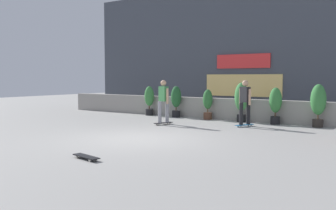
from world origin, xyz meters
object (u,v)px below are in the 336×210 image
skater_far_right (245,101)px  potted_plant_1 (176,99)px  potted_plant_4 (276,103)px  skater_mid_plaza (163,100)px  potted_plant_0 (149,99)px  potted_plant_2 (208,103)px  skateboard_near_camera (86,157)px  potted_plant_5 (318,102)px  potted_plant_3 (242,99)px

skater_far_right → potted_plant_1: bearing=161.2°
potted_plant_4 → potted_plant_1: bearing=180.0°
potted_plant_1 → skater_mid_plaza: bearing=-67.3°
potted_plant_0 → skater_mid_plaza: size_ratio=0.81×
potted_plant_0 → potted_plant_1: bearing=0.0°
potted_plant_0 → skater_far_right: (5.35, -1.30, 0.16)m
potted_plant_2 → potted_plant_1: bearing=-180.0°
potted_plant_2 → potted_plant_4: 2.93m
potted_plant_1 → potted_plant_4: size_ratio=0.99×
skater_far_right → skateboard_near_camera: (-0.75, -7.08, -0.88)m
potted_plant_1 → skater_far_right: 4.05m
potted_plant_4 → potted_plant_5: bearing=0.0°
potted_plant_1 → skateboard_near_camera: 8.96m
potted_plant_1 → skateboard_near_camera: size_ratio=1.71×
potted_plant_3 → potted_plant_4: 1.39m
potted_plant_5 → skater_far_right: 2.60m
potted_plant_0 → potted_plant_1: (1.51, 0.00, 0.02)m
skater_mid_plaza → skateboard_near_camera: size_ratio=2.06×
potted_plant_3 → skater_far_right: bearing=-62.1°
potted_plant_3 → skater_far_right: skater_far_right is taller
potted_plant_3 → skateboard_near_camera: size_ratio=1.93×
potted_plant_0 → potted_plant_3: (4.66, 0.00, 0.15)m
potted_plant_4 → skater_far_right: 1.48m
skater_mid_plaza → skateboard_near_camera: 6.31m
potted_plant_1 → potted_plant_4: potted_plant_4 is taller
potted_plant_5 → skateboard_near_camera: bearing=-109.7°
potted_plant_3 → skater_far_right: (0.69, -1.30, 0.01)m
potted_plant_1 → potted_plant_5: size_ratio=0.90×
potted_plant_1 → potted_plant_3: bearing=0.0°
potted_plant_4 → skateboard_near_camera: 8.54m
potted_plant_0 → potted_plant_5: bearing=0.0°
potted_plant_0 → potted_plant_5: size_ratio=0.89×
potted_plant_5 → skater_mid_plaza: bearing=-153.8°
potted_plant_0 → potted_plant_5: (7.60, 0.00, 0.13)m
potted_plant_3 → potted_plant_5: potted_plant_3 is taller
potted_plant_1 → potted_plant_2: bearing=0.0°
potted_plant_0 → skater_far_right: bearing=-13.7°
potted_plant_0 → potted_plant_1: 1.51m
potted_plant_1 → potted_plant_5: bearing=0.0°
potted_plant_5 → skater_far_right: size_ratio=0.92×
potted_plant_0 → skateboard_near_camera: size_ratio=1.68×
potted_plant_5 → skater_mid_plaza: 5.62m
potted_plant_3 → skateboard_near_camera: potted_plant_3 is taller
potted_plant_5 → skater_mid_plaza: size_ratio=0.92×
potted_plant_3 → potted_plant_5: (2.94, 0.00, -0.02)m
potted_plant_5 → skater_far_right: (-2.25, -1.30, 0.03)m
potted_plant_0 → skateboard_near_camera: 9.59m
potted_plant_2 → skateboard_near_camera: potted_plant_2 is taller
potted_plant_2 → potted_plant_5: size_ratio=0.83×
potted_plant_2 → potted_plant_3: 1.55m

